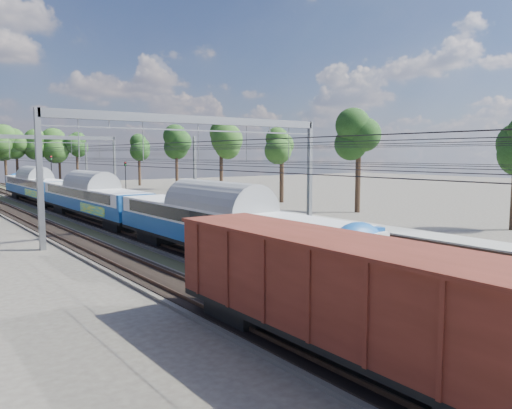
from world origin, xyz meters
TOP-DOWN VIEW (x-y plane):
  - track_bed at (-0.00, 45.00)m, footprint 21.00×130.00m
  - platform at (12.00, 20.00)m, footprint 3.00×70.00m
  - catenary at (0.33, 52.69)m, footprint 25.65×130.00m
  - tree_belt at (7.63, 87.62)m, footprint 40.05×102.19m
  - emu_train at (-4.50, 41.16)m, footprint 3.06×64.63m
  - freight_boxcar at (-9.00, 6.23)m, footprint 2.87×13.87m
  - worker at (1.02, 86.48)m, footprint 0.59×0.74m
  - signal_near at (0.41, 74.29)m, footprint 0.38×0.35m
  - signal_far at (7.75, 64.04)m, footprint 0.36×0.33m

SIDE VIEW (x-z plane):
  - track_bed at x=0.00m, z-range -0.07..0.27m
  - platform at x=12.00m, z-range 0.00..0.30m
  - worker at x=1.02m, z-range 0.00..1.77m
  - freight_boxcar at x=-9.00m, z-range 0.39..3.97m
  - emu_train at x=-4.50m, z-range 0.40..4.87m
  - signal_far at x=7.75m, z-range 0.67..5.74m
  - signal_near at x=0.41m, z-range 0.78..6.69m
  - catenary at x=0.33m, z-range 1.90..10.90m
  - tree_belt at x=7.63m, z-range 2.47..13.99m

